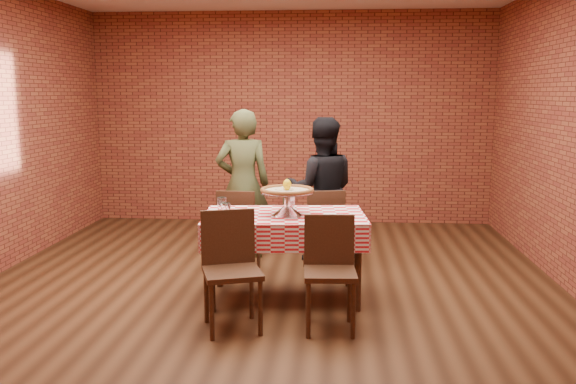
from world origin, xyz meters
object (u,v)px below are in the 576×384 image
object	(u,v)px
water_glass_left	(226,211)
chair_far_right	(323,230)
chair_near_left	(232,272)
pizza_stand	(287,203)
pizza	(287,191)
water_glass_right	(222,204)
diner_black	(322,190)
chair_far_left	(240,231)
condiment_caddy	(289,200)
table	(284,257)
diner_olive	(243,184)
chair_near_right	(330,275)

from	to	relation	value
water_glass_left	chair_far_right	bearing A→B (deg)	52.97
chair_near_left	pizza_stand	bearing A→B (deg)	44.39
pizza	water_glass_right	distance (m)	0.61
water_glass_left	diner_black	distance (m)	1.64
water_glass_right	chair_far_left	bearing A→B (deg)	86.38
condiment_caddy	chair_near_left	world-z (taller)	chair_near_left
pizza	chair_far_right	size ratio (longest dim) A/B	0.54
chair_near_left	chair_far_left	world-z (taller)	chair_near_left
chair_far_left	chair_far_right	xyz separation A→B (m)	(0.84, 0.10, -0.00)
table	diner_olive	world-z (taller)	diner_olive
chair_near_left	chair_near_right	world-z (taller)	chair_near_left
pizza_stand	diner_black	distance (m)	1.31
pizza	diner_olive	distance (m)	1.50
chair_near_left	chair_near_right	xyz separation A→B (m)	(0.74, 0.04, -0.02)
pizza	diner_black	size ratio (longest dim) A/B	0.30
pizza	condiment_caddy	size ratio (longest dim) A/B	3.36
water_glass_left	condiment_caddy	size ratio (longest dim) A/B	0.94
table	chair_far_right	distance (m)	0.91
diner_olive	chair_near_right	bearing A→B (deg)	104.16
diner_olive	diner_black	distance (m)	0.87
pizza	diner_olive	size ratio (longest dim) A/B	0.28
condiment_caddy	chair_far_right	bearing A→B (deg)	45.92
chair_far_left	chair_far_right	distance (m)	0.84
pizza	diner_olive	bearing A→B (deg)	113.48
chair_near_left	diner_olive	size ratio (longest dim) A/B	0.55
condiment_caddy	chair_near_right	bearing A→B (deg)	-83.98
pizza	chair_near_right	size ratio (longest dim) A/B	0.53
water_glass_right	chair_near_right	size ratio (longest dim) A/B	0.15
diner_olive	diner_black	xyz separation A→B (m)	(0.86, -0.09, -0.04)
pizza_stand	chair_near_left	bearing A→B (deg)	-117.15
pizza	chair_far_left	distance (m)	1.10
chair_far_left	pizza	bearing A→B (deg)	128.02
chair_far_right	condiment_caddy	bearing A→B (deg)	50.20
pizza	chair_near_left	bearing A→B (deg)	-117.15
chair_near_right	condiment_caddy	bearing A→B (deg)	107.99
water_glass_left	chair_far_left	xyz separation A→B (m)	(-0.04, 0.96, -0.39)
pizza_stand	chair_far_right	xyz separation A→B (m)	(0.29, 0.89, -0.43)
chair_far_left	water_glass_left	bearing A→B (deg)	95.82
diner_olive	diner_black	size ratio (longest dim) A/B	1.05
table	pizza	bearing A→B (deg)	-52.87
chair_near_right	chair_near_left	bearing A→B (deg)	179.90
pizza	chair_far_right	xyz separation A→B (m)	(0.29, 0.89, -0.54)
pizza_stand	diner_black	xyz separation A→B (m)	(0.27, 1.28, -0.09)
table	pizza_stand	distance (m)	0.49
table	water_glass_right	distance (m)	0.72
table	chair_near_left	distance (m)	0.82
pizza_stand	water_glass_left	bearing A→B (deg)	-161.46
chair_far_left	condiment_caddy	bearing A→B (deg)	142.96
chair_near_right	pizza	bearing A→B (deg)	116.32
diner_olive	condiment_caddy	bearing A→B (deg)	108.00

